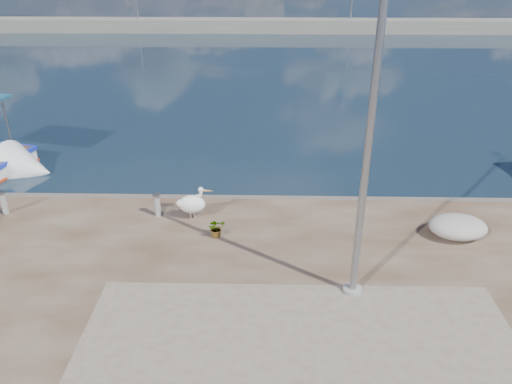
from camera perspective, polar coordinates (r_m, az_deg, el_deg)
name	(u,v)px	position (r m, az deg, el deg)	size (l,w,h in m)	color
ground	(252,315)	(12.00, -0.43, -13.86)	(1400.00, 1400.00, 0.00)	#162635
breakwater	(265,26)	(49.62, 1.02, 18.48)	(120.00, 2.20, 7.50)	gray
pelican	(193,204)	(14.62, -7.26, -1.34)	(1.04, 0.52, 1.01)	tan
lamp_post	(366,161)	(10.44, 12.48, 3.48)	(0.44, 0.96, 7.00)	gray
bollard_near	(157,204)	(14.95, -11.22, -1.36)	(0.24, 0.24, 0.72)	gray
bollard_far	(3,202)	(16.59, -26.91, -0.99)	(0.24, 0.24, 0.72)	gray
potted_plant	(216,228)	(13.76, -4.55, -4.12)	(0.48, 0.42, 0.53)	#33722D
net_pile_d	(458,227)	(14.79, 22.08, -3.72)	(1.58, 1.18, 0.59)	#B6B0A9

